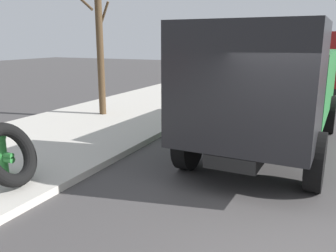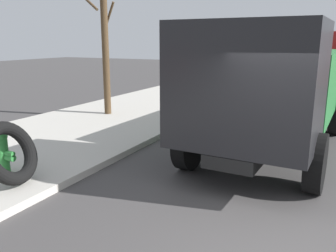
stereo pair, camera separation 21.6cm
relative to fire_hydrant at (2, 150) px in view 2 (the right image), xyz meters
The scene contains 4 objects.
fire_hydrant is the anchor object (origin of this frame).
loose_tire 0.66m from the fire_hydrant, 116.76° to the right, with size 1.18×1.18×0.24m, color black.
dump_truck_green 6.11m from the fire_hydrant, 44.65° to the right, with size 7.08×3.00×3.00m.
bare_tree 6.11m from the fire_hydrant, 16.56° to the left, with size 1.15×1.17×4.49m.
Camera 2 is at (-4.04, -0.44, 2.68)m, focal length 37.74 mm.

